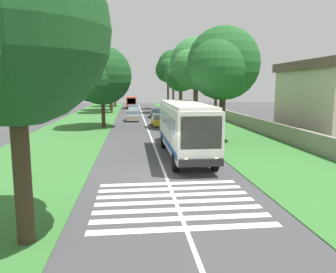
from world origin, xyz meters
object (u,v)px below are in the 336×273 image
object	(u,v)px
roadside_tree_right_2	(221,66)
trailing_car_0	(160,120)
coach_bus	(185,126)
roadside_tree_right_0	(194,65)
roadside_tree_right_4	(180,76)
trailing_car_1	(132,116)
trailing_car_2	(156,113)
trailing_minibus_0	(131,101)
utility_pole	(216,100)
roadside_tree_right_1	(167,71)
trailing_car_3	(133,109)
roadside_tree_left_0	(100,77)
roadside_tree_left_4	(110,68)
roadside_tree_left_3	(8,37)
roadside_tree_left_1	(109,71)
roadside_tree_right_3	(172,67)
roadside_tree_left_2	(114,78)

from	to	relation	value
roadside_tree_right_2	trailing_car_0	bearing A→B (deg)	18.19
trailing_car_0	coach_bus	bearing A→B (deg)	-179.41
roadside_tree_right_0	roadside_tree_right_4	distance (m)	12.18
trailing_car_1	trailing_car_2	distance (m)	6.34
trailing_minibus_0	utility_pole	distance (m)	47.66
roadside_tree_right_1	trailing_minibus_0	bearing A→B (deg)	67.87
trailing_car_3	roadside_tree_left_0	size ratio (longest dim) A/B	0.46
trailing_minibus_0	roadside_tree_left_4	size ratio (longest dim) A/B	0.53
coach_bus	roadside_tree_left_3	world-z (taller)	roadside_tree_left_3
roadside_tree_left_1	roadside_tree_right_4	bearing A→B (deg)	-146.48
coach_bus	trailing_car_0	size ratio (longest dim) A/B	2.60
trailing_car_3	roadside_tree_right_4	distance (m)	14.87
roadside_tree_right_0	utility_pole	distance (m)	11.75
roadside_tree_right_0	utility_pole	bearing A→B (deg)	178.47
roadside_tree_left_1	roadside_tree_right_2	distance (m)	41.66
trailing_car_2	roadside_tree_right_1	xyz separation A→B (m)	(18.79, -3.76, 7.40)
roadside_tree_right_1	roadside_tree_right_2	world-z (taller)	roadside_tree_right_1
roadside_tree_left_4	roadside_tree_right_3	bearing A→B (deg)	-95.52
roadside_tree_left_0	roadside_tree_left_1	bearing A→B (deg)	1.66
roadside_tree_right_1	utility_pole	size ratio (longest dim) A/B	1.52
roadside_tree_left_2	roadside_tree_left_3	size ratio (longest dim) A/B	1.11
trailing_car_0	roadside_tree_right_4	size ratio (longest dim) A/B	0.48
roadside_tree_right_0	roadside_tree_right_1	size ratio (longest dim) A/B	0.95
roadside_tree_left_2	roadside_tree_left_4	world-z (taller)	roadside_tree_left_4
roadside_tree_left_2	trailing_car_3	bearing A→B (deg)	-166.70
utility_pole	roadside_tree_left_0	bearing A→B (deg)	39.60
roadside_tree_left_0	roadside_tree_right_4	distance (m)	15.28
trailing_car_3	roadside_tree_right_3	bearing A→B (deg)	-107.56
roadside_tree_right_0	roadside_tree_right_4	xyz separation A→B (m)	(12.15, -0.10, -0.80)
roadside_tree_right_2	roadside_tree_right_3	distance (m)	31.85
trailing_car_1	roadside_tree_right_4	distance (m)	9.78
roadside_tree_left_2	roadside_tree_left_4	bearing A→B (deg)	-179.10
roadside_tree_left_2	roadside_tree_right_1	bearing A→B (deg)	-129.61
roadside_tree_right_1	roadside_tree_right_3	distance (m)	11.07
trailing_car_2	roadside_tree_left_4	bearing A→B (deg)	40.93
utility_pole	trailing_car_1	bearing A→B (deg)	18.74
roadside_tree_right_2	roadside_tree_right_4	xyz separation A→B (m)	(22.26, 0.28, -0.16)
trailing_minibus_0	trailing_car_3	bearing A→B (deg)	-178.48
trailing_minibus_0	roadside_tree_right_1	world-z (taller)	roadside_tree_right_1
coach_bus	trailing_car_3	size ratio (longest dim) A/B	2.60
trailing_car_2	roadside_tree_left_1	distance (m)	19.15
trailing_car_1	trailing_car_2	bearing A→B (deg)	-36.16
utility_pole	trailing_car_0	bearing A→B (deg)	14.19
roadside_tree_left_3	roadside_tree_right_3	xyz separation A→B (m)	(49.55, -10.85, 2.01)
trailing_car_0	trailing_car_1	distance (m)	7.07
roadside_tree_left_0	roadside_tree_left_3	world-z (taller)	roadside_tree_left_0
trailing_car_1	trailing_car_3	bearing A→B (deg)	-0.69
roadside_tree_right_2	trailing_car_2	bearing A→B (deg)	8.86
roadside_tree_right_1	roadside_tree_left_4	bearing A→B (deg)	131.27
trailing_car_2	roadside_tree_left_2	bearing A→B (deg)	15.58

